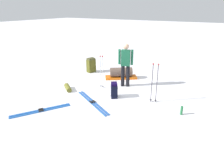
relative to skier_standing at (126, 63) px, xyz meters
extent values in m
plane|color=white|center=(0.15, 0.76, -0.95)|extent=(80.00, 80.00, 0.00)
cylinder|color=black|center=(-0.09, -0.03, -0.53)|extent=(0.14, 0.14, 0.85)
cylinder|color=black|center=(0.09, 0.03, -0.53)|extent=(0.14, 0.14, 0.85)
cube|color=#175538|center=(0.00, 0.00, 0.20)|extent=(0.40, 0.32, 0.60)
cylinder|color=#175538|center=(-0.23, -0.08, 0.23)|extent=(0.09, 0.09, 0.58)
cylinder|color=#175538|center=(0.23, 0.08, 0.23)|extent=(0.09, 0.09, 0.58)
sphere|color=tan|center=(0.00, 0.00, 0.64)|extent=(0.22, 0.22, 0.22)
cube|color=#2755A2|center=(0.25, 1.77, -0.94)|extent=(1.77, 0.94, 0.02)
cube|color=black|center=(0.25, 1.77, -0.92)|extent=(0.15, 0.12, 0.03)
cube|color=#2755A2|center=(0.29, 1.86, -0.94)|extent=(1.77, 0.94, 0.02)
cube|color=black|center=(0.29, 1.86, -0.92)|extent=(0.15, 0.12, 0.03)
cube|color=#1D56AC|center=(1.33, 3.02, -0.94)|extent=(1.00, 1.51, 0.02)
cube|color=black|center=(1.33, 3.02, -0.92)|extent=(0.13, 0.15, 0.03)
cube|color=#1D56AC|center=(1.24, 3.07, -0.94)|extent=(1.00, 1.51, 0.02)
cube|color=black|center=(1.24, 3.07, -0.92)|extent=(0.13, 0.15, 0.03)
cube|color=black|center=(-0.13, 1.09, -0.73)|extent=(0.36, 0.38, 0.45)
cube|color=black|center=(-0.13, 1.09, -0.46)|extent=(0.32, 0.34, 0.08)
cube|color=#4C4C18|center=(2.21, -0.73, -0.65)|extent=(0.37, 0.44, 0.61)
cube|color=#474726|center=(2.21, -0.73, -0.30)|extent=(0.33, 0.40, 0.08)
cylinder|color=#261E2D|center=(-1.49, 0.71, -0.32)|extent=(0.02, 0.02, 1.27)
sphere|color=#A51919|center=(-1.49, 0.71, 0.34)|extent=(0.05, 0.05, 0.05)
cylinder|color=black|center=(-1.49, 0.71, -0.89)|extent=(0.07, 0.07, 0.01)
cylinder|color=#261E2D|center=(-1.34, 0.75, -0.32)|extent=(0.02, 0.02, 1.27)
sphere|color=#A51919|center=(-1.34, 0.75, 0.34)|extent=(0.05, 0.05, 0.05)
cylinder|color=black|center=(-1.34, 0.75, -0.89)|extent=(0.07, 0.07, 0.01)
cylinder|color=#B1B9C2|center=(0.66, 0.60, -0.34)|extent=(0.02, 0.02, 1.22)
sphere|color=#A51919|center=(0.66, 0.60, 0.30)|extent=(0.05, 0.05, 0.05)
cylinder|color=black|center=(0.66, 0.60, -0.89)|extent=(0.07, 0.07, 0.01)
cylinder|color=#B1B9C2|center=(0.74, 0.62, -0.34)|extent=(0.02, 0.02, 1.22)
sphere|color=#A51919|center=(0.74, 0.62, 0.30)|extent=(0.05, 0.05, 0.05)
cylinder|color=black|center=(0.74, 0.62, -0.89)|extent=(0.07, 0.07, 0.01)
cube|color=orange|center=(0.55, -0.68, -0.91)|extent=(1.37, 1.15, 0.09)
cylinder|color=brown|center=(0.55, -0.68, -0.66)|extent=(1.01, 0.88, 0.40)
cylinder|color=brown|center=(1.67, 1.46, -0.86)|extent=(0.55, 0.47, 0.18)
cylinder|color=#216B3A|center=(-2.39, 1.08, -0.82)|extent=(0.07, 0.07, 0.26)
camera|label=1|loc=(-3.16, 6.29, 1.99)|focal=30.60mm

